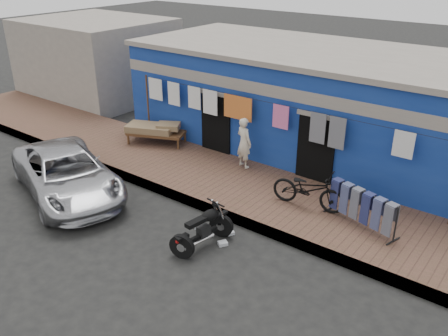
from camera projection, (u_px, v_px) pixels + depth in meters
ground at (172, 241)px, 11.03m from camera, size 80.00×80.00×0.00m
sidewalk at (246, 189)px, 13.15m from camera, size 28.00×3.00×0.25m
curb at (213, 210)px, 12.10m from camera, size 28.00×0.10×0.25m
building at (317, 102)px, 15.37m from camera, size 12.20×5.20×3.36m
neighbor_left at (97, 58)px, 21.41m from camera, size 6.00×5.00×3.40m
clothesline at (249, 114)px, 13.77m from camera, size 10.06×0.06×2.10m
car at (66, 173)px, 12.89m from camera, size 5.10×3.55×1.31m
seated_person at (244, 143)px, 13.92m from camera, size 0.63×0.50×1.53m
bicycle at (309, 185)px, 11.77m from camera, size 1.94×0.90×1.21m
motorcycle at (202, 228)px, 10.65m from camera, size 0.94×1.67×0.99m
charpoy at (157, 133)px, 15.83m from camera, size 2.65×2.37×0.67m
jeans_rack at (362, 208)px, 11.04m from camera, size 2.13×1.39×0.92m
litter_a at (198, 227)px, 11.54m from camera, size 0.22×0.22×0.08m
litter_b at (231, 233)px, 11.28m from camera, size 0.19×0.21×0.08m
litter_c at (223, 243)px, 10.89m from camera, size 0.25×0.26×0.08m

